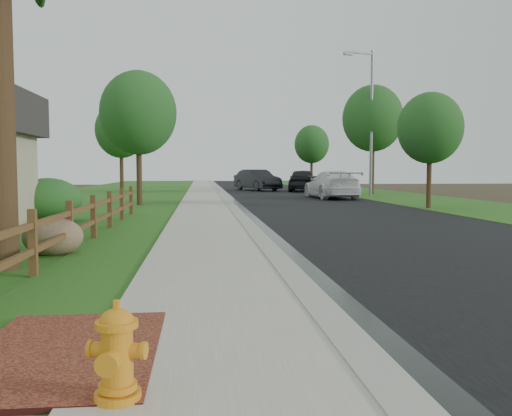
{
  "coord_description": "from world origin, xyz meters",
  "views": [
    {
      "loc": [
        -1.0,
        -5.86,
        1.7
      ],
      "look_at": [
        0.15,
        5.32,
        0.92
      ],
      "focal_mm": 38.0,
      "sensor_mm": 36.0,
      "label": 1
    }
  ],
  "objects": [
    {
      "name": "shrub_d",
      "position": [
        -5.88,
        12.08,
        0.73
      ],
      "size": [
        2.61,
        2.61,
        1.46
      ],
      "primitive_type": "ellipsoid",
      "rotation": [
        0.0,
        0.0,
        0.26
      ],
      "color": "#1C4F1E",
      "rests_on": "ground"
    },
    {
      "name": "road",
      "position": [
        4.6,
        35.0,
        0.01
      ],
      "size": [
        8.0,
        90.0,
        0.02
      ],
      "primitive_type": "cube",
      "color": "black",
      "rests_on": "ground"
    },
    {
      "name": "tree_mid_left",
      "position": [
        -6.84,
        35.39,
        4.67
      ],
      "size": [
        3.78,
        3.78,
        6.76
      ],
      "color": "#382A17",
      "rests_on": "ground"
    },
    {
      "name": "ranch_fence",
      "position": [
        -3.6,
        6.4,
        0.62
      ],
      "size": [
        0.12,
        16.92,
        1.1
      ],
      "color": "#452F17",
      "rests_on": "ground"
    },
    {
      "name": "dark_car_mid",
      "position": [
        7.12,
        36.67,
        0.91
      ],
      "size": [
        3.28,
        5.58,
        1.78
      ],
      "primitive_type": "imported",
      "rotation": [
        0.0,
        0.0,
        2.9
      ],
      "color": "black",
      "rests_on": "road"
    },
    {
      "name": "lawn_near",
      "position": [
        -8.0,
        35.0,
        0.02
      ],
      "size": [
        9.0,
        90.0,
        0.04
      ],
      "primitive_type": "cube",
      "color": "#265217",
      "rests_on": "ground"
    },
    {
      "name": "tree_mid_right",
      "position": [
        10.86,
        30.75,
        5.25
      ],
      "size": [
        4.17,
        4.17,
        7.56
      ],
      "color": "#382A17",
      "rests_on": "ground"
    },
    {
      "name": "white_suv",
      "position": [
        6.8,
        25.81,
        0.83
      ],
      "size": [
        2.55,
        5.71,
        1.63
      ],
      "primitive_type": "imported",
      "rotation": [
        0.0,
        0.0,
        3.19
      ],
      "color": "white",
      "rests_on": "road"
    },
    {
      "name": "fire_hydrant",
      "position": [
        -1.59,
        -2.1,
        0.42
      ],
      "size": [
        0.46,
        0.37,
        0.7
      ],
      "color": "orange",
      "rests_on": "sidewalk"
    },
    {
      "name": "verge_far",
      "position": [
        11.5,
        35.0,
        0.02
      ],
      "size": [
        6.0,
        90.0,
        0.04
      ],
      "primitive_type": "cube",
      "color": "#265217",
      "rests_on": "ground"
    },
    {
      "name": "tree_near_right",
      "position": [
        9.0,
        17.04,
        3.53
      ],
      "size": [
        2.83,
        2.83,
        5.1
      ],
      "color": "#382A17",
      "rests_on": "ground"
    },
    {
      "name": "sidewalk",
      "position": [
        -0.9,
        35.0,
        0.05
      ],
      "size": [
        2.2,
        90.0,
        0.1
      ],
      "primitive_type": "cube",
      "color": "#A7A191",
      "rests_on": "ground"
    },
    {
      "name": "dark_car_far",
      "position": [
        3.69,
        38.9,
        0.89
      ],
      "size": [
        3.73,
        5.58,
        1.74
      ],
      "primitive_type": "imported",
      "rotation": [
        0.0,
        0.0,
        0.39
      ],
      "color": "black",
      "rests_on": "road"
    },
    {
      "name": "ground",
      "position": [
        0.0,
        0.0,
        0.0
      ],
      "size": [
        120.0,
        120.0,
        0.0
      ],
      "primitive_type": "plane",
      "color": "#352D1D"
    },
    {
      "name": "wet_gutter",
      "position": [
        0.75,
        35.0,
        0.02
      ],
      "size": [
        0.5,
        90.0,
        0.0
      ],
      "primitive_type": "cube",
      "color": "black",
      "rests_on": "road"
    },
    {
      "name": "tree_far_right",
      "position": [
        9.0,
        42.36,
        4.02
      ],
      "size": [
        3.12,
        3.12,
        5.75
      ],
      "color": "#382A17",
      "rests_on": "ground"
    },
    {
      "name": "brick_patch",
      "position": [
        -2.2,
        -1.0,
        0.06
      ],
      "size": [
        1.6,
        2.4,
        0.11
      ],
      "primitive_type": "cube",
      "color": "maroon",
      "rests_on": "ground"
    },
    {
      "name": "streetlight",
      "position": [
        10.07,
        29.07,
        5.38
      ],
      "size": [
        2.17,
        0.7,
        9.5
      ],
      "color": "slate",
      "rests_on": "ground"
    },
    {
      "name": "tree_near_left",
      "position": [
        -3.9,
        20.4,
        4.4
      ],
      "size": [
        3.61,
        3.61,
        6.39
      ],
      "color": "#382A17",
      "rests_on": "ground"
    },
    {
      "name": "boulder",
      "position": [
        -3.9,
        5.09,
        0.39
      ],
      "size": [
        1.28,
        1.04,
        0.78
      ],
      "primitive_type": "ellipsoid",
      "rotation": [
        0.0,
        0.0,
        0.15
      ],
      "color": "brown",
      "rests_on": "ground"
    },
    {
      "name": "curb",
      "position": [
        0.4,
        35.0,
        0.06
      ],
      "size": [
        0.4,
        90.0,
        0.12
      ],
      "primitive_type": "cube",
      "color": "gray",
      "rests_on": "ground"
    },
    {
      "name": "grass_strip",
      "position": [
        -2.8,
        35.0,
        0.03
      ],
      "size": [
        1.6,
        90.0,
        0.06
      ],
      "primitive_type": "cube",
      "color": "#265217",
      "rests_on": "ground"
    }
  ]
}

